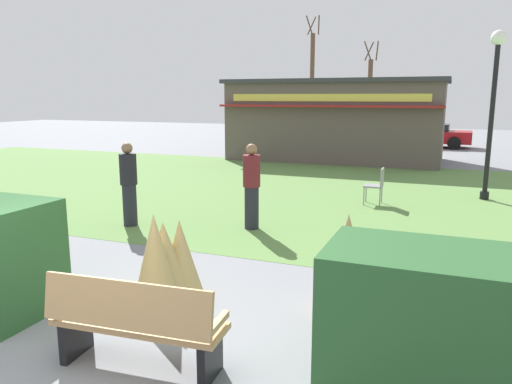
{
  "coord_description": "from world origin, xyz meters",
  "views": [
    {
      "loc": [
        3.1,
        -3.14,
        2.58
      ],
      "look_at": [
        0.18,
        4.18,
        1.04
      ],
      "focal_mm": 34.31,
      "sensor_mm": 36.0,
      "label": 1
    }
  ],
  "objects_px": {
    "person_strolling": "(252,186)",
    "food_kiosk": "(336,120)",
    "tree_center_bg": "(312,84)",
    "park_bench": "(135,323)",
    "person_standing": "(129,184)",
    "tree_left_bg": "(369,97)",
    "lamppost_far": "(494,95)",
    "parked_car_center_slot": "(427,134)",
    "parked_car_west_slot": "(325,132)",
    "cafe_chair_west": "(377,183)"
  },
  "relations": [
    {
      "from": "cafe_chair_west",
      "to": "person_standing",
      "type": "bearing_deg",
      "value": -138.28
    },
    {
      "from": "parked_car_west_slot",
      "to": "person_standing",
      "type": "bearing_deg",
      "value": -88.02
    },
    {
      "from": "person_standing",
      "to": "tree_center_bg",
      "type": "distance_m",
      "value": 23.22
    },
    {
      "from": "parked_car_west_slot",
      "to": "tree_center_bg",
      "type": "relative_size",
      "value": 0.57
    },
    {
      "from": "person_strolling",
      "to": "tree_center_bg",
      "type": "xyz_separation_m",
      "value": [
        -4.94,
        22.25,
        2.54
      ]
    },
    {
      "from": "tree_center_bg",
      "to": "lamppost_far",
      "type": "bearing_deg",
      "value": -61.67
    },
    {
      "from": "person_strolling",
      "to": "food_kiosk",
      "type": "bearing_deg",
      "value": -75.0
    },
    {
      "from": "person_standing",
      "to": "parked_car_center_slot",
      "type": "relative_size",
      "value": 0.4
    },
    {
      "from": "parked_car_west_slot",
      "to": "tree_left_bg",
      "type": "distance_m",
      "value": 4.76
    },
    {
      "from": "cafe_chair_west",
      "to": "park_bench",
      "type": "bearing_deg",
      "value": -97.22
    },
    {
      "from": "person_strolling",
      "to": "tree_center_bg",
      "type": "height_order",
      "value": "tree_center_bg"
    },
    {
      "from": "food_kiosk",
      "to": "person_standing",
      "type": "distance_m",
      "value": 12.22
    },
    {
      "from": "food_kiosk",
      "to": "parked_car_center_slot",
      "type": "height_order",
      "value": "food_kiosk"
    },
    {
      "from": "lamppost_far",
      "to": "cafe_chair_west",
      "type": "distance_m",
      "value": 3.62
    },
    {
      "from": "tree_left_bg",
      "to": "tree_center_bg",
      "type": "xyz_separation_m",
      "value": [
        -3.65,
        -0.05,
        0.83
      ]
    },
    {
      "from": "tree_left_bg",
      "to": "tree_center_bg",
      "type": "distance_m",
      "value": 3.74
    },
    {
      "from": "cafe_chair_west",
      "to": "tree_center_bg",
      "type": "xyz_separation_m",
      "value": [
        -6.92,
        19.05,
        2.87
      ]
    },
    {
      "from": "park_bench",
      "to": "parked_car_center_slot",
      "type": "distance_m",
      "value": 23.5
    },
    {
      "from": "cafe_chair_west",
      "to": "tree_left_bg",
      "type": "xyz_separation_m",
      "value": [
        -3.27,
        19.1,
        2.04
      ]
    },
    {
      "from": "person_standing",
      "to": "tree_left_bg",
      "type": "bearing_deg",
      "value": 78.26
    },
    {
      "from": "person_standing",
      "to": "tree_center_bg",
      "type": "xyz_separation_m",
      "value": [
        -2.56,
        22.94,
        2.54
      ]
    },
    {
      "from": "cafe_chair_west",
      "to": "person_strolling",
      "type": "height_order",
      "value": "person_strolling"
    },
    {
      "from": "cafe_chair_west",
      "to": "person_strolling",
      "type": "relative_size",
      "value": 0.53
    },
    {
      "from": "food_kiosk",
      "to": "cafe_chair_west",
      "type": "distance_m",
      "value": 8.79
    },
    {
      "from": "parked_car_west_slot",
      "to": "lamppost_far",
      "type": "bearing_deg",
      "value": -60.93
    },
    {
      "from": "lamppost_far",
      "to": "tree_center_bg",
      "type": "relative_size",
      "value": 0.55
    },
    {
      "from": "cafe_chair_west",
      "to": "parked_car_center_slot",
      "type": "height_order",
      "value": "parked_car_center_slot"
    },
    {
      "from": "person_strolling",
      "to": "parked_car_center_slot",
      "type": "bearing_deg",
      "value": -87.07
    },
    {
      "from": "lamppost_far",
      "to": "tree_left_bg",
      "type": "distance_m",
      "value": 18.4
    },
    {
      "from": "park_bench",
      "to": "lamppost_far",
      "type": "bearing_deg",
      "value": 70.47
    },
    {
      "from": "park_bench",
      "to": "lamppost_far",
      "type": "xyz_separation_m",
      "value": [
        3.54,
        9.97,
        2.14
      ]
    },
    {
      "from": "person_strolling",
      "to": "parked_car_center_slot",
      "type": "xyz_separation_m",
      "value": [
        2.41,
        18.29,
        -0.22
      ]
    },
    {
      "from": "person_standing",
      "to": "park_bench",
      "type": "bearing_deg",
      "value": -62.51
    },
    {
      "from": "park_bench",
      "to": "lamppost_far",
      "type": "relative_size",
      "value": 0.42
    },
    {
      "from": "person_standing",
      "to": "tree_left_bg",
      "type": "height_order",
      "value": "tree_left_bg"
    },
    {
      "from": "parked_car_center_slot",
      "to": "person_strolling",
      "type": "bearing_deg",
      "value": -97.49
    },
    {
      "from": "park_bench",
      "to": "person_standing",
      "type": "xyz_separation_m",
      "value": [
        -3.3,
        4.46,
        0.38
      ]
    },
    {
      "from": "food_kiosk",
      "to": "park_bench",
      "type": "bearing_deg",
      "value": -83.68
    },
    {
      "from": "person_strolling",
      "to": "parked_car_west_slot",
      "type": "distance_m",
      "value": 18.55
    },
    {
      "from": "park_bench",
      "to": "tree_center_bg",
      "type": "bearing_deg",
      "value": 102.07
    },
    {
      "from": "person_standing",
      "to": "tree_left_bg",
      "type": "xyz_separation_m",
      "value": [
        1.09,
        22.99,
        1.7
      ]
    },
    {
      "from": "cafe_chair_west",
      "to": "parked_car_center_slot",
      "type": "xyz_separation_m",
      "value": [
        0.43,
        15.1,
        0.12
      ]
    },
    {
      "from": "person_standing",
      "to": "parked_car_center_slot",
      "type": "xyz_separation_m",
      "value": [
        4.79,
        18.99,
        -0.22
      ]
    },
    {
      "from": "parked_car_center_slot",
      "to": "tree_left_bg",
      "type": "height_order",
      "value": "tree_left_bg"
    },
    {
      "from": "parked_car_center_slot",
      "to": "tree_center_bg",
      "type": "height_order",
      "value": "tree_center_bg"
    },
    {
      "from": "person_strolling",
      "to": "park_bench",
      "type": "bearing_deg",
      "value": 110.58
    },
    {
      "from": "tree_center_bg",
      "to": "park_bench",
      "type": "bearing_deg",
      "value": -77.93
    },
    {
      "from": "food_kiosk",
      "to": "parked_car_west_slot",
      "type": "bearing_deg",
      "value": 107.15
    },
    {
      "from": "lamppost_far",
      "to": "parked_car_center_slot",
      "type": "height_order",
      "value": "lamppost_far"
    },
    {
      "from": "food_kiosk",
      "to": "parked_car_west_slot",
      "type": "xyz_separation_m",
      "value": [
        -2.12,
        6.88,
        -1.0
      ]
    }
  ]
}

